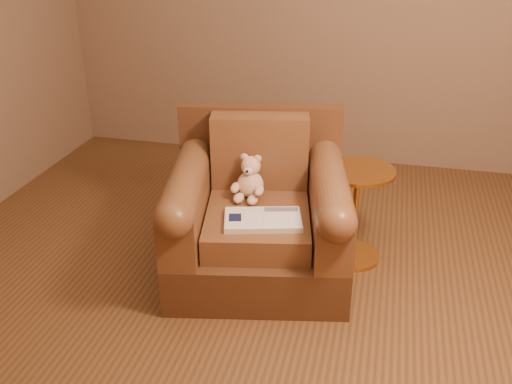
# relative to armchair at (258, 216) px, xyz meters

# --- Properties ---
(floor) EXTENTS (4.00, 4.00, 0.00)m
(floor) POSITION_rel_armchair_xyz_m (0.00, -0.24, -0.34)
(floor) COLOR brown
(floor) RESTS_ON ground
(armchair) EXTENTS (1.13, 1.09, 0.87)m
(armchair) POSITION_rel_armchair_xyz_m (0.00, 0.00, 0.00)
(armchair) COLOR #4C2D19
(armchair) RESTS_ON floor
(teddy_bear) EXTENTS (0.19, 0.21, 0.26)m
(teddy_bear) POSITION_rel_armchair_xyz_m (-0.07, 0.07, 0.18)
(teddy_bear) COLOR beige
(teddy_bear) RESTS_ON armchair
(guidebook) EXTENTS (0.45, 0.34, 0.03)m
(guidebook) POSITION_rel_armchair_xyz_m (0.07, -0.20, 0.09)
(guidebook) COLOR beige
(guidebook) RESTS_ON armchair
(side_table) EXTENTS (0.42, 0.42, 0.58)m
(side_table) POSITION_rel_armchair_xyz_m (0.53, 0.22, -0.02)
(side_table) COLOR gold
(side_table) RESTS_ON floor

